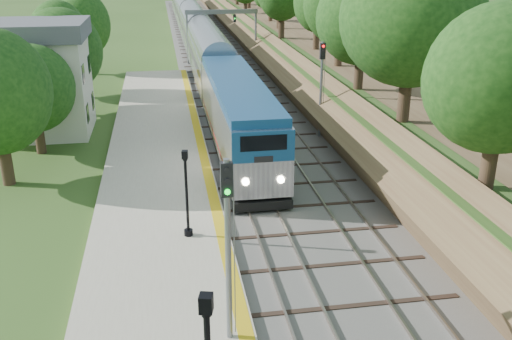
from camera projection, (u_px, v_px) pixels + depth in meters
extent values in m
cube|color=#4C4944|center=(214.00, 56.00, 71.95)|extent=(9.50, 170.00, 0.12)
cube|color=gray|center=(193.00, 55.00, 71.48)|extent=(0.08, 170.00, 0.16)
cube|color=gray|center=(204.00, 55.00, 71.70)|extent=(0.08, 170.00, 0.16)
cube|color=gray|center=(224.00, 55.00, 72.09)|extent=(0.08, 170.00, 0.16)
cube|color=gray|center=(236.00, 54.00, 72.31)|extent=(0.08, 170.00, 0.16)
cube|color=#AEA58C|center=(159.00, 199.00, 30.32)|extent=(6.40, 68.00, 0.38)
cube|color=gold|center=(212.00, 192.00, 30.68)|extent=(0.55, 68.00, 0.01)
cube|color=brown|center=(288.00, 43.00, 72.88)|extent=(9.00, 170.00, 3.00)
cube|color=brown|center=(258.00, 45.00, 72.36)|extent=(4.47, 170.00, 4.54)
cylinder|color=#332316|center=(496.00, 146.00, 25.63)|extent=(0.60, 0.60, 2.62)
sphere|color=#13390F|center=(508.00, 67.00, 24.35)|extent=(5.70, 5.70, 5.70)
cylinder|color=#332316|center=(277.00, 20.00, 71.64)|extent=(0.60, 0.60, 2.62)
cube|color=beige|center=(30.00, 87.00, 40.70)|extent=(8.00, 6.00, 6.80)
cube|color=#53565B|center=(22.00, 30.00, 39.25)|extent=(8.60, 6.60, 1.20)
cube|color=black|center=(88.00, 113.00, 40.23)|extent=(0.05, 1.10, 1.30)
cube|color=black|center=(93.00, 101.00, 43.54)|extent=(0.05, 1.10, 1.30)
cube|color=black|center=(83.00, 74.00, 39.22)|extent=(0.05, 1.10, 1.30)
cube|color=black|center=(89.00, 64.00, 42.53)|extent=(0.05, 1.10, 1.30)
cylinder|color=slate|center=(188.00, 38.00, 65.72)|extent=(0.24, 0.24, 6.20)
cylinder|color=slate|center=(256.00, 36.00, 66.94)|extent=(0.24, 0.24, 6.20)
cube|color=slate|center=(221.00, 12.00, 65.30)|extent=(8.40, 0.25, 0.50)
cube|color=black|center=(200.00, 19.00, 65.05)|extent=(0.30, 0.20, 0.90)
cube|color=black|center=(235.00, 18.00, 65.66)|extent=(0.30, 0.20, 0.90)
cylinder|color=#332316|center=(54.00, 131.00, 38.11)|extent=(0.60, 0.60, 2.45)
sphere|color=#13390F|center=(48.00, 82.00, 36.91)|extent=(5.32, 5.32, 5.32)
cylinder|color=#332316|center=(82.00, 81.00, 52.83)|extent=(0.60, 0.60, 2.45)
sphere|color=#13390F|center=(78.00, 45.00, 51.63)|extent=(5.32, 5.32, 5.32)
cube|color=black|center=(238.00, 146.00, 37.32)|extent=(2.88, 18.02, 0.63)
cube|color=#B7BAC1|center=(238.00, 115.00, 36.57)|extent=(3.13, 18.77, 3.55)
cube|color=navy|center=(237.00, 84.00, 35.85)|extent=(3.00, 18.02, 0.46)
cube|color=navy|center=(264.00, 147.00, 27.55)|extent=(3.10, 0.10, 1.56)
cube|color=black|center=(264.00, 143.00, 27.44)|extent=(2.29, 0.06, 0.78)
cube|color=maroon|center=(238.00, 133.00, 37.00)|extent=(3.15, 18.40, 0.10)
cube|color=#B7BAC1|center=(210.00, 63.00, 55.49)|extent=(3.13, 20.86, 4.07)
cube|color=#B7BAC1|center=(195.00, 33.00, 75.23)|extent=(3.13, 20.86, 4.07)
cube|color=#B7BAC1|center=(187.00, 16.00, 94.98)|extent=(3.13, 20.86, 4.07)
cube|color=#B7BAC1|center=(181.00, 4.00, 114.72)|extent=(3.13, 20.86, 4.07)
cube|color=black|center=(206.00, 303.00, 12.89)|extent=(0.38, 0.38, 0.44)
cube|color=silver|center=(206.00, 303.00, 12.89)|extent=(0.27, 0.27, 0.33)
cylinder|color=black|center=(188.00, 232.00, 26.01)|extent=(0.40, 0.40, 0.28)
cylinder|color=black|center=(187.00, 196.00, 25.36)|extent=(0.13, 0.13, 3.59)
cube|color=black|center=(185.00, 155.00, 24.65)|extent=(0.30, 0.30, 0.37)
cube|color=silver|center=(185.00, 155.00, 24.65)|extent=(0.21, 0.21, 0.28)
cylinder|color=slate|center=(228.00, 253.00, 18.08)|extent=(0.20, 0.20, 6.39)
cube|color=black|center=(227.00, 179.00, 17.16)|extent=(0.37, 0.24, 1.10)
cylinder|color=#0CE526|center=(227.00, 181.00, 17.03)|extent=(0.18, 0.07, 0.18)
cylinder|color=slate|center=(321.00, 90.00, 39.57)|extent=(0.19, 0.19, 6.69)
cube|color=black|center=(323.00, 51.00, 38.59)|extent=(0.37, 0.24, 1.08)
cylinder|color=#FF0C0C|center=(323.00, 51.00, 38.46)|extent=(0.17, 0.06, 0.17)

